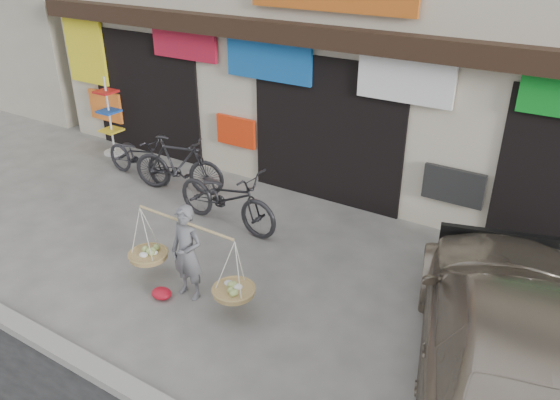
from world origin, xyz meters
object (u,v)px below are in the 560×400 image
Objects in this scene: bike_0 at (139,156)px; display_rack at (111,123)px; bike_2 at (227,197)px; street_vendor at (188,257)px; suv at (519,347)px; bike_1 at (178,165)px.

display_rack is (-1.52, 0.67, 0.24)m from bike_0.
display_rack is (-4.25, 1.31, 0.16)m from bike_2.
street_vendor reaches higher than bike_0.
display_rack reaches higher than suv.
street_vendor is 2.04m from bike_2.
bike_1 is at bearing -15.21° from display_rack.
bike_2 is 1.18× the size of display_rack.
street_vendor is 4.32m from bike_0.
bike_0 is 0.32× the size of suv.
bike_2 is (-0.77, 1.89, -0.08)m from street_vendor.
bike_0 is 0.96× the size of bike_1.
suv is at bearing -16.82° from display_rack.
suv is at bearing -121.89° from bike_1.
bike_0 is 1.03× the size of display_rack.
bike_1 is 0.90× the size of bike_2.
suv is (4.23, 0.40, 0.12)m from street_vendor.
bike_1 is 1.72m from bike_2.
bike_2 is 0.37× the size of suv.
display_rack is (-9.25, 2.80, -0.04)m from suv.
bike_2 is 4.45m from display_rack.
suv is 9.66m from display_rack.
bike_1 reaches higher than bike_0.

